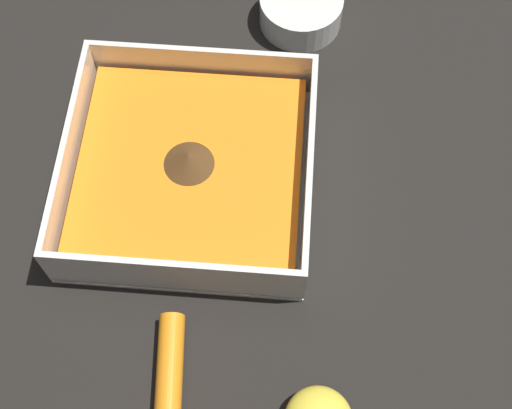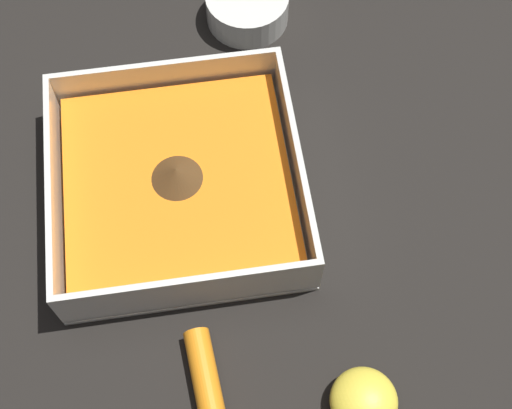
{
  "view_description": "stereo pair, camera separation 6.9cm",
  "coord_description": "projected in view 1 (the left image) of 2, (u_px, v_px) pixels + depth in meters",
  "views": [
    {
      "loc": [
        -0.37,
        -0.07,
        0.66
      ],
      "look_at": [
        -0.06,
        -0.04,
        0.03
      ],
      "focal_mm": 50.0,
      "sensor_mm": 36.0,
      "label": 1
    },
    {
      "loc": [
        -0.37,
        0.0,
        0.66
      ],
      "look_at": [
        -0.06,
        -0.04,
        0.03
      ],
      "focal_mm": 50.0,
      "sensor_mm": 36.0,
      "label": 2
    }
  ],
  "objects": [
    {
      "name": "spice_bowl",
      "position": [
        301.0,
        11.0,
        0.83
      ],
      "size": [
        0.1,
        0.1,
        0.04
      ],
      "color": "silver",
      "rests_on": "ground_plane"
    },
    {
      "name": "ground_plane",
      "position": [
        221.0,
        163.0,
        0.75
      ],
      "size": [
        4.0,
        4.0,
        0.0
      ],
      "primitive_type": "plane",
      "color": "black"
    },
    {
      "name": "square_dish",
      "position": [
        190.0,
        171.0,
        0.73
      ],
      "size": [
        0.25,
        0.25,
        0.07
      ],
      "color": "silver",
      "rests_on": "ground_plane"
    }
  ]
}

